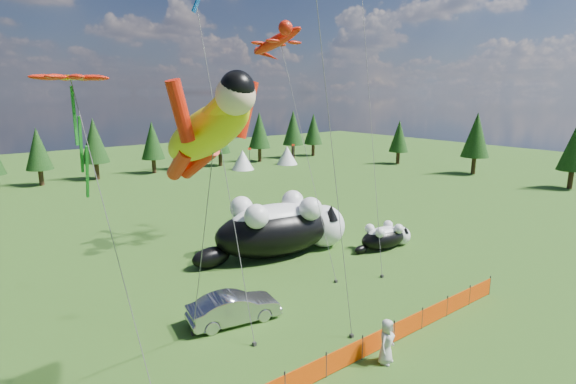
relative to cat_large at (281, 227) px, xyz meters
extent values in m
plane|color=#113A0A|center=(-5.79, -9.01, -1.92)|extent=(160.00, 160.00, 0.00)
cylinder|color=#262626|center=(-6.79, -12.01, -1.37)|extent=(0.06, 0.06, 1.10)
cylinder|color=#262626|center=(-4.79, -12.01, -1.37)|extent=(0.06, 0.06, 1.10)
cylinder|color=#262626|center=(-2.79, -12.01, -1.37)|extent=(0.06, 0.06, 1.10)
cylinder|color=#262626|center=(-0.79, -12.01, -1.37)|extent=(0.06, 0.06, 1.10)
cylinder|color=#262626|center=(1.21, -12.01, -1.37)|extent=(0.06, 0.06, 1.10)
cylinder|color=#262626|center=(3.21, -12.01, -1.37)|extent=(0.06, 0.06, 1.10)
cylinder|color=#262626|center=(5.21, -12.01, -1.37)|extent=(0.06, 0.06, 1.10)
cube|color=#E74304|center=(-7.79, -12.01, -1.42)|extent=(2.00, 0.04, 0.90)
cube|color=#E74304|center=(-5.79, -12.01, -1.42)|extent=(2.00, 0.04, 0.90)
cube|color=#E74304|center=(-3.79, -12.01, -1.42)|extent=(2.00, 0.04, 0.90)
cube|color=#E74304|center=(-1.79, -12.01, -1.42)|extent=(2.00, 0.04, 0.90)
cube|color=#E74304|center=(0.21, -12.01, -1.42)|extent=(2.00, 0.04, 0.90)
cube|color=#E74304|center=(2.21, -12.01, -1.42)|extent=(2.00, 0.04, 0.90)
cube|color=#E74304|center=(4.21, -12.01, -1.42)|extent=(2.00, 0.04, 0.90)
ellipsoid|color=black|center=(-0.48, 0.08, -0.24)|extent=(8.91, 5.18, 3.36)
ellipsoid|color=white|center=(-0.48, 0.08, 0.60)|extent=(6.71, 3.76, 2.05)
sphere|color=white|center=(3.39, -0.54, -0.43)|extent=(2.99, 2.99, 2.99)
sphere|color=#FD626D|center=(4.65, -0.73, -0.43)|extent=(0.42, 0.42, 0.42)
ellipsoid|color=black|center=(-4.91, 0.77, -1.27)|extent=(2.79, 1.70, 1.31)
cone|color=black|center=(3.25, -1.42, 0.76)|extent=(1.05, 1.05, 1.05)
cone|color=black|center=(3.53, 0.35, 0.76)|extent=(1.05, 1.05, 1.05)
sphere|color=white|center=(1.74, 0.95, 1.34)|extent=(1.57, 1.57, 1.57)
sphere|color=white|center=(1.36, -1.44, 1.34)|extent=(1.57, 1.57, 1.57)
sphere|color=white|center=(-2.13, 1.57, 1.34)|extent=(1.57, 1.57, 1.57)
sphere|color=white|center=(-2.51, -0.83, 1.34)|extent=(1.57, 1.57, 1.57)
ellipsoid|color=black|center=(6.38, -3.50, -1.18)|extent=(3.89, 2.15, 1.49)
ellipsoid|color=white|center=(6.38, -3.50, -0.81)|extent=(2.93, 1.55, 0.91)
sphere|color=white|center=(8.11, -3.70, -1.26)|extent=(1.32, 1.32, 1.32)
sphere|color=#FD626D|center=(8.66, -3.77, -1.26)|extent=(0.18, 0.18, 0.18)
ellipsoid|color=black|center=(4.41, -3.28, -1.64)|extent=(1.22, 0.71, 0.58)
cone|color=black|center=(8.06, -4.10, -0.74)|extent=(0.46, 0.46, 0.46)
cone|color=black|center=(8.15, -3.31, -0.74)|extent=(0.46, 0.46, 0.46)
sphere|color=white|center=(7.35, -3.07, -0.48)|extent=(0.69, 0.69, 0.69)
sphere|color=white|center=(7.22, -4.14, -0.48)|extent=(0.69, 0.69, 0.69)
sphere|color=white|center=(5.62, -2.87, -0.48)|extent=(0.69, 0.69, 0.69)
sphere|color=white|center=(5.50, -3.94, -0.48)|extent=(0.69, 0.69, 0.69)
imported|color=#ADADB2|center=(-7.36, -6.11, -1.20)|extent=(4.62, 2.27, 1.46)
imported|color=beige|center=(-4.19, -12.76, -0.98)|extent=(1.06, 0.85, 1.90)
cylinder|color=#595959|center=(-10.21, -8.46, 2.95)|extent=(0.03, 0.03, 10.74)
cube|color=#262626|center=(-9.48, -6.01, -1.84)|extent=(0.15, 0.15, 0.16)
cylinder|color=#595959|center=(0.58, -1.66, 5.25)|extent=(0.03, 0.03, 16.36)
cube|color=#262626|center=(-0.33, -5.76, -1.84)|extent=(0.15, 0.15, 0.16)
cylinder|color=#595959|center=(-13.16, -8.09, 3.79)|extent=(0.03, 0.03, 11.78)
cube|color=#167B1D|center=(-13.59, -6.22, 7.04)|extent=(0.19, 0.19, 4.09)
cylinder|color=#595959|center=(-7.38, -5.62, 5.58)|extent=(0.03, 0.03, 15.77)
cube|color=#262626|center=(-7.75, -8.44, -1.84)|extent=(0.15, 0.15, 0.16)
cylinder|color=#595959|center=(4.25, -3.72, 7.92)|extent=(0.03, 0.03, 20.75)
cube|color=#262626|center=(2.37, -6.90, -1.84)|extent=(0.15, 0.15, 0.16)
cylinder|color=#595959|center=(-4.49, -9.72, 6.14)|extent=(0.03, 0.03, 15.95)
cube|color=#262626|center=(-3.90, -10.55, -1.84)|extent=(0.15, 0.15, 0.16)
camera|label=1|loc=(-17.34, -23.33, 8.85)|focal=28.00mm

